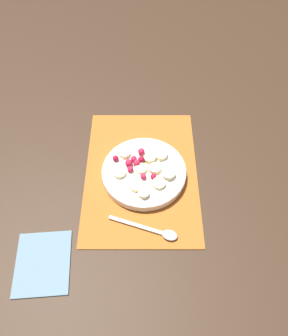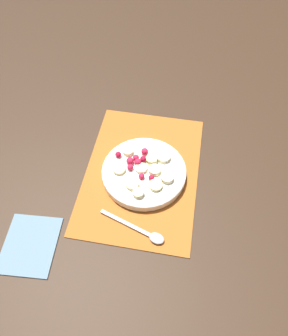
% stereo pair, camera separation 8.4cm
% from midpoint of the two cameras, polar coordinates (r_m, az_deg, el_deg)
% --- Properties ---
extents(ground_plane, '(3.00, 3.00, 0.00)m').
position_cam_midpoint_polar(ground_plane, '(0.88, 2.36, -1.10)').
color(ground_plane, '#382619').
extents(placemat, '(0.43, 0.30, 0.01)m').
position_cam_midpoint_polar(placemat, '(0.87, 2.37, -0.99)').
color(placemat, '#B26023').
rests_on(placemat, ground_plane).
extents(fruit_bowl, '(0.22, 0.22, 0.04)m').
position_cam_midpoint_polar(fruit_bowl, '(0.85, 2.82, -0.81)').
color(fruit_bowl, white).
rests_on(fruit_bowl, placemat).
extents(spoon, '(0.07, 0.17, 0.01)m').
position_cam_midpoint_polar(spoon, '(0.78, 3.19, -11.35)').
color(spoon, '#B2B2B7').
rests_on(spoon, placemat).
extents(napkin, '(0.16, 0.13, 0.01)m').
position_cam_midpoint_polar(napkin, '(0.81, -16.44, -12.89)').
color(napkin, slate).
rests_on(napkin, ground_plane).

